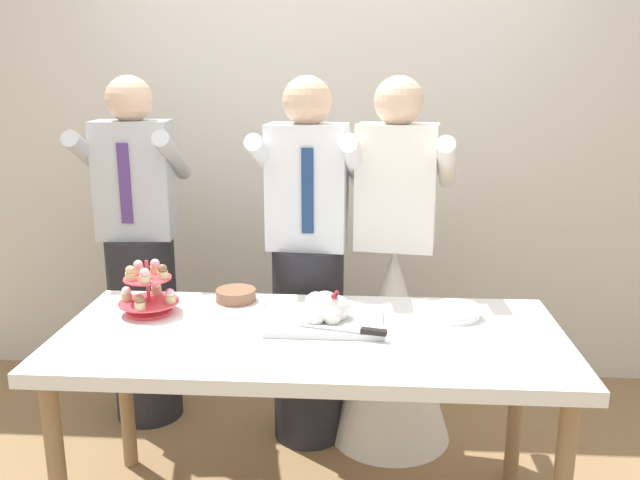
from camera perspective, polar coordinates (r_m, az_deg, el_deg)
rear_wall at (r=3.57m, az=0.94°, el=10.76°), size 5.20×0.10×2.90m
dessert_table at (r=2.40m, az=-0.81°, el=-9.58°), size 1.80×0.80×0.78m
cupcake_stand at (r=2.60m, az=-14.63°, el=-4.30°), size 0.23×0.23×0.21m
main_cake_tray at (r=2.43m, az=0.49°, el=-6.33°), size 0.43×0.33×0.13m
plate_stack at (r=2.55m, az=11.71°, el=-6.10°), size 0.18×0.18×0.04m
round_cake at (r=2.66m, az=-7.27°, el=-4.94°), size 0.24×0.24×0.06m
person_groom at (r=2.97m, az=-1.04°, el=-3.85°), size 0.50×0.52×1.66m
person_bride at (r=3.03m, az=6.29°, el=-6.83°), size 0.56×0.56×1.66m
person_guest at (r=3.26m, az=-15.20°, el=-2.68°), size 0.49×0.52×1.66m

